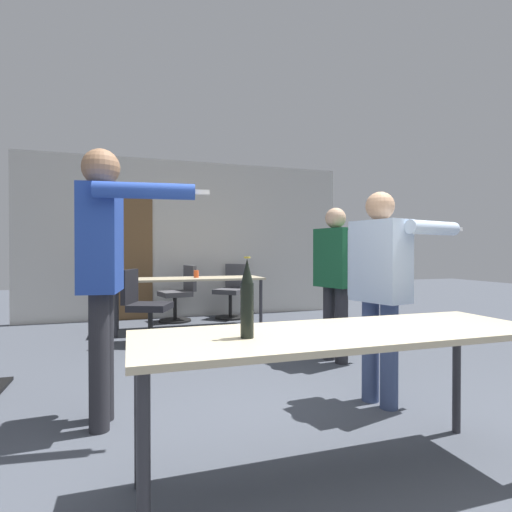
# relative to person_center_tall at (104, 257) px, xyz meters

# --- Properties ---
(ground_plane) EXTENTS (24.00, 24.00, 0.00)m
(ground_plane) POSITION_rel_person_center_tall_xyz_m (1.20, -1.30, -1.11)
(ground_plane) COLOR #474C56
(back_wall) EXTENTS (5.59, 0.12, 2.73)m
(back_wall) POSITION_rel_person_center_tall_xyz_m (1.17, 4.26, 0.24)
(back_wall) COLOR beige
(back_wall) RESTS_ON ground_plane
(conference_table_near) EXTENTS (2.05, 0.66, 0.76)m
(conference_table_near) POSITION_rel_person_center_tall_xyz_m (1.17, -1.06, -0.43)
(conference_table_near) COLOR #C6B793
(conference_table_near) RESTS_ON ground_plane
(conference_table_far) EXTENTS (2.16, 0.69, 0.76)m
(conference_table_far) POSITION_rel_person_center_tall_xyz_m (1.01, 3.10, -0.42)
(conference_table_far) COLOR #C6B793
(conference_table_far) RESTS_ON ground_plane
(person_center_tall) EXTENTS (0.79, 0.67, 1.82)m
(person_center_tall) POSITION_rel_person_center_tall_xyz_m (0.00, 0.00, 0.00)
(person_center_tall) COLOR #28282D
(person_center_tall) RESTS_ON ground_plane
(person_near_casual) EXTENTS (0.83, 0.60, 1.59)m
(person_near_casual) POSITION_rel_person_center_tall_xyz_m (1.96, -0.25, -0.16)
(person_near_casual) COLOR #3D4C75
(person_near_casual) RESTS_ON ground_plane
(person_far_watching) EXTENTS (0.84, 0.61, 1.60)m
(person_far_watching) POSITION_rel_person_center_tall_xyz_m (2.22, 0.90, -0.15)
(person_far_watching) COLOR #28282D
(person_far_watching) RESTS_ON ground_plane
(office_chair_side_rolled) EXTENTS (0.61, 0.56, 0.91)m
(office_chair_side_rolled) POSITION_rel_person_center_tall_xyz_m (0.95, 3.83, -0.69)
(office_chair_side_rolled) COLOR black
(office_chair_side_rolled) RESTS_ON ground_plane
(office_chair_near_pushed) EXTENTS (0.68, 0.69, 0.92)m
(office_chair_near_pushed) POSITION_rel_person_center_tall_xyz_m (1.87, 3.88, -0.68)
(office_chair_near_pushed) COLOR black
(office_chair_near_pushed) RESTS_ON ground_plane
(office_chair_far_left) EXTENTS (0.65, 0.61, 0.92)m
(office_chair_far_left) POSITION_rel_person_center_tall_xyz_m (0.34, 2.31, -0.68)
(office_chair_far_left) COLOR black
(office_chair_far_left) RESTS_ON ground_plane
(beer_bottle) EXTENTS (0.06, 0.06, 0.37)m
(beer_bottle) POSITION_rel_person_center_tall_xyz_m (0.66, -1.08, -0.18)
(beer_bottle) COLOR black
(beer_bottle) RESTS_ON conference_table_near
(drink_cup) EXTENTS (0.08, 0.08, 0.11)m
(drink_cup) POSITION_rel_person_center_tall_xyz_m (1.12, 3.10, -0.30)
(drink_cup) COLOR #E05123
(drink_cup) RESTS_ON conference_table_far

